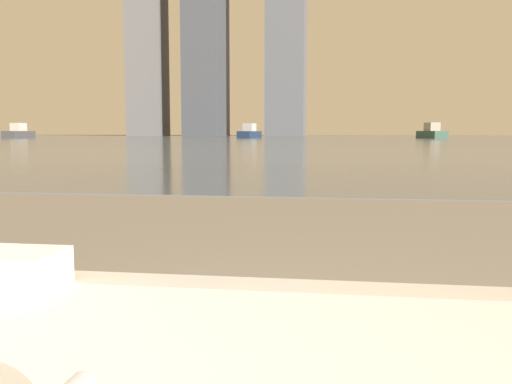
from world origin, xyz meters
TOP-DOWN VIEW (x-y plane):
  - harbor_water at (0.00, 62.00)m, footprint 180.00×110.00m
  - harbor_boat_0 at (-43.78, 73.22)m, footprint 1.91×5.50m
  - harbor_boat_1 at (-12.07, 77.46)m, footprint 2.73×5.56m
  - harbor_boat_2 at (12.17, 77.41)m, footprint 3.47×5.80m

SIDE VIEW (x-z plane):
  - harbor_water at x=0.00m, z-range 0.00..0.01m
  - harbor_boat_1 at x=-12.07m, z-range -0.29..1.71m
  - harbor_boat_2 at x=12.17m, z-range -0.29..1.76m
  - harbor_boat_0 at x=-43.78m, z-range -0.29..1.76m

